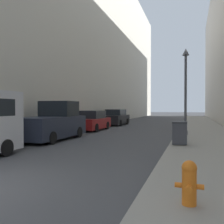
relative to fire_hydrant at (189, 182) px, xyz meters
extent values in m
cube|color=gray|center=(0.90, 17.43, -0.48)|extent=(3.69, 60.00, 0.15)
cube|color=beige|center=(-15.42, 25.43, 10.14)|extent=(12.00, 60.00, 21.38)
cylinder|color=orange|center=(0.00, 0.00, -0.11)|extent=(0.25, 0.25, 0.59)
sphere|color=orange|center=(0.00, 0.00, 0.23)|extent=(0.26, 0.26, 0.26)
cylinder|color=orange|center=(0.00, 0.00, 0.31)|extent=(0.07, 0.07, 0.06)
cylinder|color=orange|center=(0.00, -0.18, -0.08)|extent=(0.11, 0.12, 0.11)
cylinder|color=orange|center=(-0.18, 0.00, -0.08)|extent=(0.12, 0.09, 0.09)
cylinder|color=orange|center=(0.18, 0.00, -0.08)|extent=(0.12, 0.09, 0.09)
cube|color=#3D3D42|center=(-0.48, 7.21, 0.09)|extent=(0.62, 0.66, 0.93)
cube|color=#2D2D31|center=(-0.48, 7.21, 0.60)|extent=(0.64, 0.68, 0.08)
cylinder|color=black|center=(-0.75, 7.49, -0.32)|extent=(0.05, 0.16, 0.16)
cylinder|color=black|center=(-0.22, 7.49, -0.32)|extent=(0.05, 0.16, 0.16)
cylinder|color=#4C4C51|center=(-0.34, 11.58, -0.28)|extent=(0.29, 0.29, 0.25)
cylinder|color=#4C4C51|center=(-0.34, 11.58, 2.04)|extent=(0.15, 0.15, 4.90)
cone|color=#4C4C51|center=(-0.34, 11.58, 4.70)|extent=(0.42, 0.42, 0.42)
cylinder|color=black|center=(-6.59, 3.16, -0.23)|extent=(0.24, 0.64, 0.64)
cube|color=#232838|center=(-7.54, 7.90, 0.19)|extent=(2.06, 4.94, 1.14)
cube|color=black|center=(-7.54, 8.76, 1.21)|extent=(1.89, 1.58, 0.89)
cylinder|color=black|center=(-8.49, 9.43, -0.23)|extent=(0.24, 0.64, 0.64)
cylinder|color=black|center=(-6.58, 9.43, -0.23)|extent=(0.24, 0.64, 0.64)
cylinder|color=black|center=(-8.49, 6.37, -0.23)|extent=(0.24, 0.64, 0.64)
cylinder|color=black|center=(-6.58, 6.37, -0.23)|extent=(0.24, 0.64, 0.64)
cube|color=maroon|center=(-7.64, 14.17, 0.01)|extent=(1.81, 4.28, 0.80)
cube|color=#1E2328|center=(-7.64, 14.17, 0.72)|extent=(1.59, 2.22, 0.63)
cylinder|color=black|center=(-8.48, 15.46, -0.23)|extent=(0.24, 0.64, 0.64)
cylinder|color=black|center=(-6.81, 15.46, -0.23)|extent=(0.24, 0.64, 0.64)
cylinder|color=black|center=(-8.48, 12.89, -0.23)|extent=(0.24, 0.64, 0.64)
cylinder|color=black|center=(-6.81, 12.89, -0.23)|extent=(0.24, 0.64, 0.64)
cube|color=black|center=(-7.54, 20.50, 0.05)|extent=(1.80, 4.58, 0.89)
cube|color=#1E2328|center=(-7.54, 20.50, 0.80)|extent=(1.58, 2.38, 0.60)
cylinder|color=black|center=(-8.37, 21.88, -0.23)|extent=(0.24, 0.64, 0.64)
cylinder|color=black|center=(-6.72, 21.88, -0.23)|extent=(0.24, 0.64, 0.64)
cylinder|color=black|center=(-8.37, 19.13, -0.23)|extent=(0.24, 0.64, 0.64)
cylinder|color=black|center=(-6.72, 19.13, -0.23)|extent=(0.24, 0.64, 0.64)
camera|label=1|loc=(0.04, -4.45, 1.26)|focal=40.00mm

